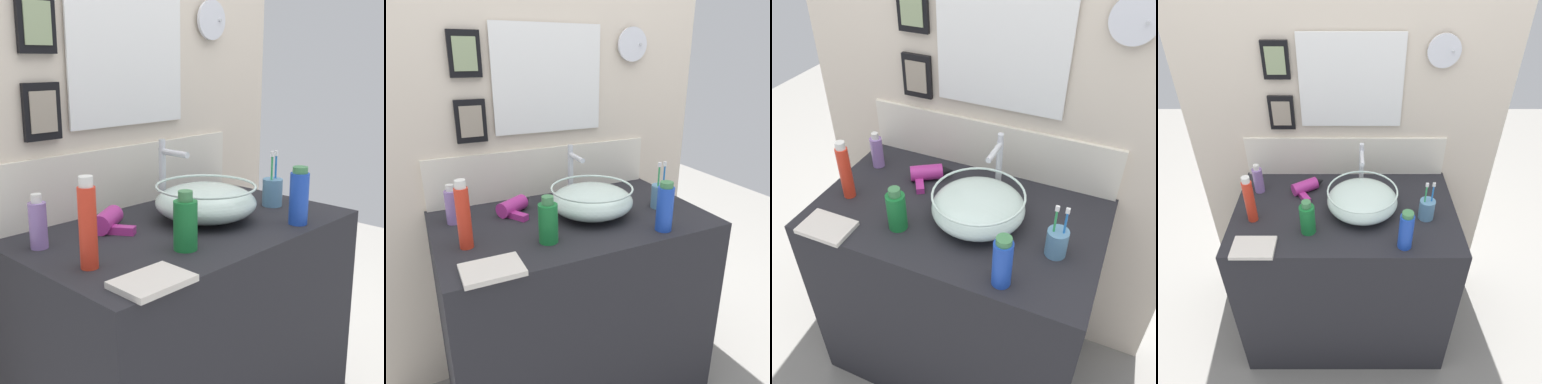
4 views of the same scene
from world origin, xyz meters
TOP-DOWN VIEW (x-y plane):
  - vanity_counter at (0.00, 0.00)m, footprint 1.03×0.61m
  - back_panel at (-0.00, 0.33)m, footprint 1.54×0.09m
  - glass_bowl_sink at (0.08, -0.01)m, footprint 0.32×0.32m
  - faucet at (0.08, 0.18)m, footprint 0.02×0.13m
  - hair_drier at (-0.18, 0.14)m, footprint 0.17×0.18m
  - toothbrush_cup at (0.36, -0.06)m, footprint 0.07×0.07m
  - lotion_bottle at (-0.41, -0.07)m, footprint 0.04×0.04m
  - spray_bottle at (-0.42, 0.14)m, footprint 0.05×0.05m
  - shampoo_bottle at (-0.15, -0.15)m, footprint 0.06×0.06m
  - soap_dispenser at (0.25, -0.24)m, footprint 0.06×0.06m
  - hand_towel at (-0.37, -0.26)m, footprint 0.18×0.12m

SIDE VIEW (x-z plane):
  - vanity_counter at x=0.00m, z-range 0.00..0.86m
  - hand_towel at x=-0.37m, z-range 0.86..0.88m
  - hair_drier at x=-0.18m, z-range 0.86..0.92m
  - toothbrush_cup at x=0.36m, z-range 0.82..1.01m
  - glass_bowl_sink at x=0.08m, z-range 0.87..0.98m
  - spray_bottle at x=-0.42m, z-range 0.86..1.01m
  - shampoo_bottle at x=-0.15m, z-range 0.86..1.02m
  - soap_dispenser at x=0.25m, z-range 0.86..1.04m
  - lotion_bottle at x=-0.41m, z-range 0.86..1.09m
  - faucet at x=0.08m, z-range 0.88..1.12m
  - back_panel at x=0.00m, z-range 0.00..2.31m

